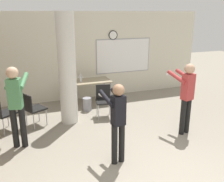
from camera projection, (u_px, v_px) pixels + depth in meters
The scene contains 11 objects.
wall_back at pixel (89, 56), 8.15m from camera, with size 8.00×0.15×2.80m.
support_pillar at pixel (67, 70), 6.20m from camera, with size 0.44×0.44×2.80m.
folding_table at pixel (88, 82), 7.79m from camera, with size 1.41×0.73×0.73m.
bottle_on_table at pixel (81, 79), 7.60m from camera, with size 0.07×0.07×0.27m.
waste_bin at pixel (87, 104), 7.31m from camera, with size 0.25×0.25×0.38m.
chair_by_left_wall at pixel (2, 112), 5.90m from camera, with size 0.62×0.62×0.87m.
chair_table_front at pixel (104, 99), 6.82m from camera, with size 0.51×0.51×0.87m.
chair_near_pillar at pixel (33, 107), 6.20m from camera, with size 0.59×0.59×0.87m.
person_playing_front at pixel (118, 118), 4.57m from camera, with size 0.41×0.60×1.57m.
person_playing_side at pixel (186, 93), 5.71m from camera, with size 0.48×0.66×1.69m.
person_watching_back at pixel (16, 101), 5.11m from camera, with size 0.50×0.69×1.75m.
Camera 1 is at (-2.04, -2.83, 2.77)m, focal length 40.00 mm.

